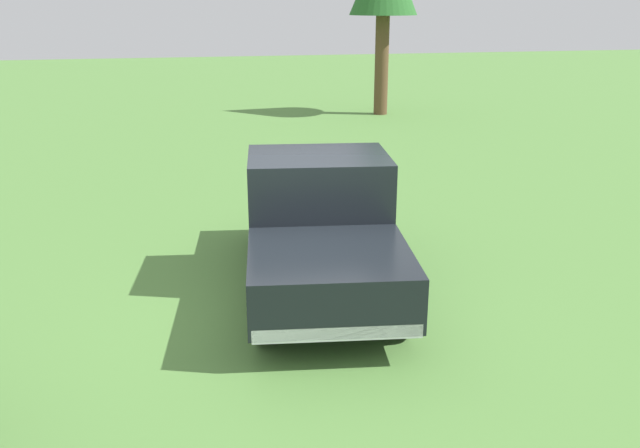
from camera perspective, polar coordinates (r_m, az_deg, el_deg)
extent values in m
plane|color=#54843D|center=(8.93, -2.09, -6.45)|extent=(80.00, 80.00, 0.00)
cylinder|color=black|center=(7.98, 6.55, -6.80)|extent=(0.74, 0.22, 0.74)
cylinder|color=black|center=(7.84, -4.89, -7.23)|extent=(0.74, 0.22, 0.74)
cylinder|color=black|center=(10.66, 3.57, -0.12)|extent=(0.74, 0.22, 0.74)
cylinder|color=black|center=(10.55, -4.92, -0.35)|extent=(0.74, 0.22, 0.74)
cube|color=black|center=(7.82, 0.83, -4.52)|extent=(2.05, 2.09, 0.64)
cube|color=black|center=(9.23, -0.14, 1.63)|extent=(1.69, 2.04, 1.40)
cube|color=slate|center=(9.11, -0.14, 4.28)|extent=(1.45, 1.87, 0.48)
cube|color=black|center=(10.22, -0.55, 0.96)|extent=(2.41, 2.14, 0.60)
cube|color=silver|center=(7.16, 1.49, -9.10)|extent=(0.35, 1.80, 0.16)
cylinder|color=brown|center=(23.42, 5.22, 13.19)|extent=(0.46, 0.46, 3.26)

